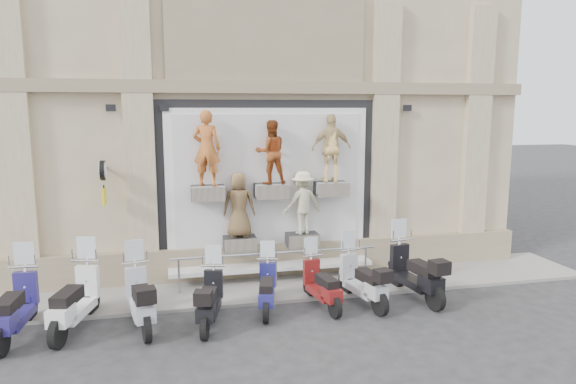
% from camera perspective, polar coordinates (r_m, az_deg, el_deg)
% --- Properties ---
extents(ground, '(90.00, 90.00, 0.00)m').
position_cam_1_polar(ground, '(10.89, 0.80, -14.19)').
color(ground, '#29292C').
rests_on(ground, ground).
extents(sidewalk, '(16.00, 2.20, 0.08)m').
position_cam_1_polar(sidewalk, '(12.79, -1.43, -10.37)').
color(sidewalk, gray).
rests_on(sidewalk, ground).
extents(building, '(14.00, 8.60, 12.00)m').
position_cam_1_polar(building, '(16.96, -4.86, 14.85)').
color(building, beige).
rests_on(building, ground).
extents(shop_vitrine, '(5.60, 0.83, 4.30)m').
position_cam_1_polar(shop_vitrine, '(12.84, -1.75, 0.58)').
color(shop_vitrine, black).
rests_on(shop_vitrine, ground).
extents(guard_rail, '(5.06, 0.10, 0.93)m').
position_cam_1_polar(guard_rail, '(12.56, -1.35, -8.69)').
color(guard_rail, '#9EA0A5').
rests_on(guard_rail, ground).
extents(clock_sign_bracket, '(0.10, 0.80, 1.02)m').
position_cam_1_polar(clock_sign_bracket, '(12.38, -19.83, 1.60)').
color(clock_sign_bracket, black).
rests_on(clock_sign_bracket, ground).
extents(scooter_a, '(0.74, 2.13, 1.70)m').
position_cam_1_polar(scooter_a, '(11.16, -28.13, -10.06)').
color(scooter_a, navy).
rests_on(scooter_a, ground).
extents(scooter_b, '(1.11, 2.21, 1.73)m').
position_cam_1_polar(scooter_b, '(11.01, -22.68, -9.85)').
color(scooter_b, silver).
rests_on(scooter_b, ground).
extents(scooter_c, '(0.96, 2.10, 1.64)m').
position_cam_1_polar(scooter_c, '(10.75, -16.13, -10.18)').
color(scooter_c, '#ACB0BB').
rests_on(scooter_c, ground).
extents(scooter_d, '(0.94, 1.93, 1.50)m').
position_cam_1_polar(scooter_d, '(10.57, -8.72, -10.65)').
color(scooter_d, black).
rests_on(scooter_d, ground).
extents(scooter_e, '(0.87, 1.80, 1.41)m').
position_cam_1_polar(scooter_e, '(11.19, -2.37, -9.68)').
color(scooter_e, navy).
rests_on(scooter_e, ground).
extents(scooter_f, '(0.80, 1.84, 1.45)m').
position_cam_1_polar(scooter_f, '(11.39, 3.76, -9.24)').
color(scooter_f, maroon).
rests_on(scooter_f, ground).
extents(scooter_g, '(0.94, 2.00, 1.56)m').
position_cam_1_polar(scooter_g, '(11.61, 8.28, -8.65)').
color(scooter_g, '#A1A2A7').
rests_on(scooter_g, ground).
extents(scooter_h, '(0.93, 2.20, 1.73)m').
position_cam_1_polar(scooter_h, '(12.17, 13.95, -7.57)').
color(scooter_h, black).
rests_on(scooter_h, ground).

